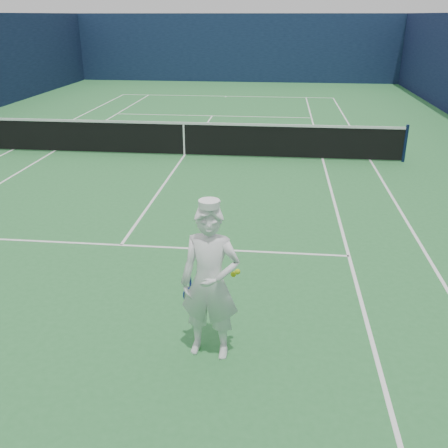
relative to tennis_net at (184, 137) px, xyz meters
name	(u,v)px	position (x,y,z in m)	size (l,w,h in m)	color
ground	(184,155)	(0.00, 0.00, -0.55)	(80.00, 80.00, 0.00)	#2B7237
court_markings	(184,155)	(0.00, 0.00, -0.55)	(11.03, 23.83, 0.01)	white
windscreen_fence	(182,87)	(0.00, 0.00, 1.45)	(20.12, 36.12, 4.00)	#101D3B
tennis_net	(184,137)	(0.00, 0.00, 0.00)	(12.88, 0.09, 1.07)	#141E4C
tennis_player	(210,283)	(2.06, -9.33, 0.44)	(0.79, 0.57, 2.03)	white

